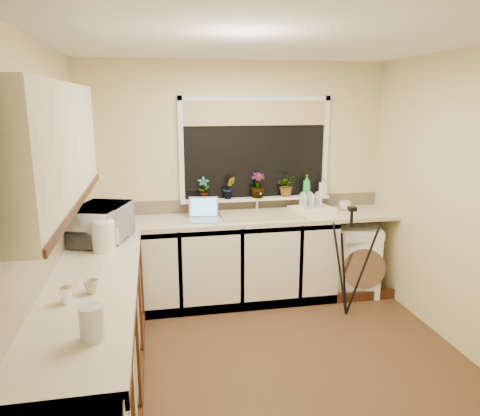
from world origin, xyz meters
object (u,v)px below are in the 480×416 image
(steel_jar, at_px, (67,295))
(kettle, at_px, (104,237))
(plant_a, at_px, (204,188))
(plant_c, at_px, (258,185))
(washing_machine, at_px, (353,258))
(cup_back, at_px, (345,205))
(tripod, at_px, (349,262))
(cup_left, at_px, (91,287))
(glass_jug, at_px, (92,323))
(plant_d, at_px, (287,185))
(dish_rack, at_px, (312,210))
(soap_bottle_clear, at_px, (323,186))
(soap_bottle_green, at_px, (307,185))
(plant_b, at_px, (229,188))
(laptop, at_px, (203,214))
(microwave, at_px, (102,224))

(steel_jar, bearing_deg, kettle, 82.35)
(plant_a, bearing_deg, plant_c, -1.31)
(washing_machine, xyz_separation_m, kettle, (-2.51, -0.85, 0.64))
(cup_back, bearing_deg, tripod, -108.16)
(tripod, xyz_separation_m, cup_left, (-2.21, -1.13, 0.40))
(glass_jug, height_order, cup_left, glass_jug)
(plant_d, bearing_deg, dish_rack, -42.58)
(kettle, bearing_deg, cup_left, -90.21)
(soap_bottle_clear, bearing_deg, cup_back, -33.45)
(dish_rack, bearing_deg, plant_a, 160.64)
(kettle, height_order, soap_bottle_green, soap_bottle_green)
(tripod, height_order, steel_jar, tripod)
(plant_b, bearing_deg, kettle, -138.22)
(cup_back, bearing_deg, cup_left, -144.11)
(laptop, height_order, tripod, laptop)
(tripod, distance_m, plant_b, 1.42)
(dish_rack, xyz_separation_m, cup_left, (-2.02, -1.68, 0.01))
(plant_a, xyz_separation_m, plant_b, (0.26, -0.02, -0.00))
(kettle, height_order, cup_left, kettle)
(laptop, distance_m, dish_rack, 1.15)
(cup_back, bearing_deg, laptop, -175.48)
(microwave, bearing_deg, steel_jar, -166.10)
(cup_back, bearing_deg, steel_jar, -143.72)
(microwave, xyz_separation_m, plant_b, (1.21, 0.78, 0.11))
(kettle, xyz_separation_m, tripod, (2.21, 0.31, -0.47))
(laptop, xyz_separation_m, cup_back, (1.55, 0.12, -0.01))
(plant_d, bearing_deg, soap_bottle_clear, 0.59)
(laptop, bearing_deg, plant_d, 24.83)
(dish_rack, bearing_deg, glass_jug, -139.88)
(tripod, distance_m, glass_jug, 2.77)
(tripod, bearing_deg, microwave, -166.27)
(plant_a, distance_m, cup_left, 2.10)
(glass_jug, height_order, plant_d, plant_d)
(kettle, xyz_separation_m, glass_jug, (0.07, -1.40, -0.03))
(soap_bottle_clear, distance_m, cup_back, 0.31)
(dish_rack, distance_m, glass_jug, 2.98)
(laptop, xyz_separation_m, cup_left, (-0.87, -1.63, -0.01))
(glass_jug, bearing_deg, plant_a, 71.26)
(cup_left, bearing_deg, plant_b, 57.83)
(washing_machine, height_order, plant_b, plant_b)
(soap_bottle_green, bearing_deg, cup_back, -18.11)
(plant_c, bearing_deg, tripod, -45.10)
(plant_a, bearing_deg, soap_bottle_clear, 0.16)
(soap_bottle_green, height_order, cup_back, soap_bottle_green)
(plant_c, bearing_deg, plant_a, 178.69)
(plant_b, bearing_deg, cup_back, -5.27)
(washing_machine, bearing_deg, laptop, -161.62)
(cup_back, xyz_separation_m, cup_left, (-2.42, -1.75, -0.01))
(steel_jar, xyz_separation_m, cup_left, (0.12, 0.11, -0.01))
(soap_bottle_clear, distance_m, cup_left, 2.91)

